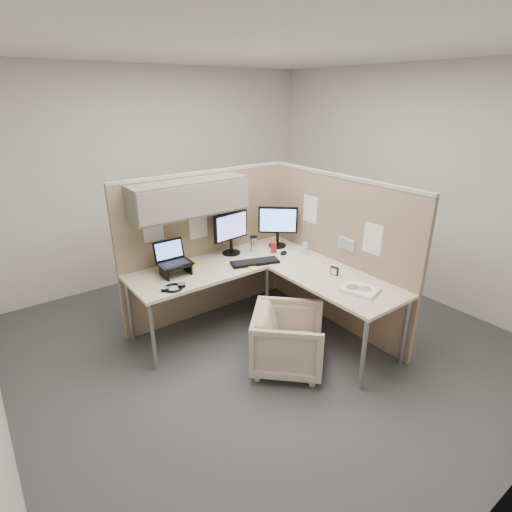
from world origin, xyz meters
TOP-DOWN VIEW (x-y plane):
  - ground at (0.00, 0.00)m, footprint 4.50×4.50m
  - partition_back at (-0.22, 0.83)m, footprint 2.00×0.36m
  - partition_right at (0.90, -0.07)m, footprint 0.07×2.03m
  - desk at (0.12, 0.13)m, footprint 2.00×1.98m
  - office_chair at (-0.05, -0.44)m, footprint 0.85×0.85m
  - monitor_left at (0.10, 0.71)m, footprint 0.44×0.20m
  - monitor_right at (0.65, 0.58)m, footprint 0.36×0.31m
  - laptop_station at (-0.64, 0.59)m, footprint 0.31×0.26m
  - keyboard at (0.15, 0.33)m, footprint 0.53×0.32m
  - mouse at (0.55, 0.35)m, footprint 0.12×0.10m
  - travel_mug at (0.34, 0.62)m, footprint 0.08×0.08m
  - soda_can_green at (0.76, 0.23)m, footprint 0.07×0.07m
  - soda_can_silver at (0.50, 0.46)m, footprint 0.07×0.07m
  - sticky_note_c at (-0.39, 0.63)m, footprint 0.09×0.09m
  - sticky_note_d at (-0.07, 0.48)m, footprint 0.09×0.09m
  - sticky_note_b at (0.06, 0.24)m, footprint 0.08×0.08m
  - headphones at (-0.79, 0.30)m, footprint 0.22×0.20m
  - paper_stack at (0.52, -0.74)m, footprint 0.32×0.36m
  - desk_clock at (0.60, -0.35)m, footprint 0.05×0.09m

SIDE VIEW (x-z plane):
  - ground at x=0.00m, z-range 0.00..0.00m
  - office_chair at x=-0.05m, z-range 0.00..0.64m
  - desk at x=0.12m, z-range 0.32..1.05m
  - sticky_note_c at x=-0.39m, z-range 0.73..0.74m
  - sticky_note_d at x=-0.07m, z-range 0.73..0.74m
  - sticky_note_b at x=0.06m, z-range 0.73..0.74m
  - keyboard at x=0.15m, z-range 0.73..0.75m
  - headphones at x=-0.79m, z-range 0.73..0.76m
  - paper_stack at x=0.52m, z-range 0.73..0.76m
  - mouse at x=0.55m, z-range 0.73..0.76m
  - desk_clock at x=0.60m, z-range 0.73..0.81m
  - soda_can_green at x=0.76m, z-range 0.73..0.85m
  - soda_can_silver at x=0.50m, z-range 0.73..0.85m
  - partition_right at x=0.90m, z-range 0.00..1.63m
  - travel_mug at x=0.34m, z-range 0.73..0.91m
  - laptop_station at x=-0.64m, z-range 0.69..1.01m
  - monitor_left at x=0.10m, z-range 0.77..1.24m
  - monitor_right at x=0.65m, z-range 0.77..1.24m
  - partition_back at x=-0.22m, z-range 0.28..1.91m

